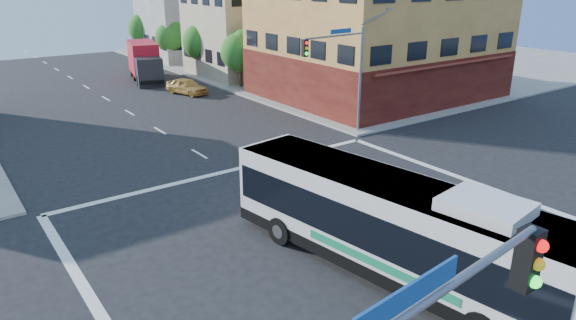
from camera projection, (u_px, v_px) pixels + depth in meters
ground at (344, 240)px, 20.74m from camera, size 120.00×120.00×0.00m
sidewalk_ne at (367, 57)px, 66.65m from camera, size 50.00×50.00×0.15m
corner_building_ne at (378, 27)px, 43.82m from camera, size 18.10×15.44×14.00m
building_east_near at (253, 31)px, 54.49m from camera, size 12.06×10.06×9.00m
building_east_far at (194, 18)px, 65.02m from camera, size 12.06×10.06×10.00m
signal_mast_ne at (343, 61)px, 32.14m from camera, size 7.91×1.13×8.07m
street_tree_a at (241, 50)px, 47.39m from camera, size 3.60×3.60×5.53m
street_tree_b at (202, 40)px, 53.45m from camera, size 3.80×3.80×5.79m
street_tree_c at (171, 35)px, 59.66m from camera, size 3.40×3.40×5.29m
street_tree_d at (145, 27)px, 65.63m from camera, size 4.00×4.00×6.03m
transit_bus at (390, 225)px, 17.84m from camera, size 4.69×13.34×3.87m
box_truck at (145, 63)px, 51.51m from camera, size 4.26×8.60×3.72m
parked_car at (187, 86)px, 45.89m from camera, size 2.92×4.47×1.41m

